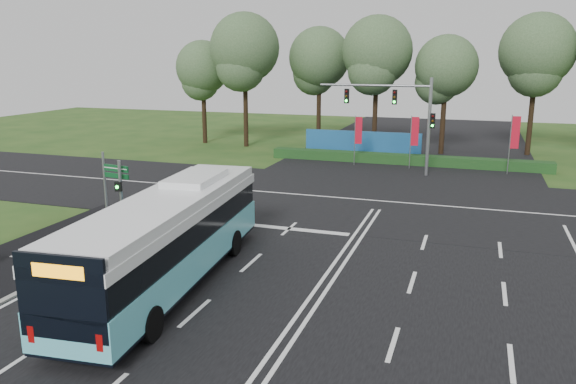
% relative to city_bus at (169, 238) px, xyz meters
% --- Properties ---
extents(ground, '(120.00, 120.00, 0.00)m').
position_rel_city_bus_xyz_m(ground, '(5.30, 3.08, -1.87)').
color(ground, '#224818').
rests_on(ground, ground).
extents(road_main, '(20.00, 120.00, 0.04)m').
position_rel_city_bus_xyz_m(road_main, '(5.30, 3.08, -1.85)').
color(road_main, black).
rests_on(road_main, ground).
extents(road_cross, '(120.00, 14.00, 0.05)m').
position_rel_city_bus_xyz_m(road_cross, '(5.30, 15.08, -1.85)').
color(road_cross, black).
rests_on(road_cross, ground).
extents(bike_path, '(5.00, 18.00, 0.06)m').
position_rel_city_bus_xyz_m(bike_path, '(-7.20, 0.08, -1.84)').
color(bike_path, black).
rests_on(bike_path, ground).
extents(kerb_strip, '(0.25, 18.00, 0.12)m').
position_rel_city_bus_xyz_m(kerb_strip, '(-4.80, 0.08, -1.81)').
color(kerb_strip, gray).
rests_on(kerb_strip, ground).
extents(city_bus, '(3.86, 13.14, 3.72)m').
position_rel_city_bus_xyz_m(city_bus, '(0.00, 0.00, 0.00)').
color(city_bus, '#5ECCDB').
rests_on(city_bus, ground).
extents(pedestrian_signal, '(0.35, 0.43, 3.79)m').
position_rel_city_bus_xyz_m(pedestrian_signal, '(-4.90, 4.09, 0.20)').
color(pedestrian_signal, gray).
rests_on(pedestrian_signal, ground).
extents(street_sign, '(1.57, 0.34, 4.06)m').
position_rel_city_bus_xyz_m(street_sign, '(-5.73, 4.50, 0.68)').
color(street_sign, gray).
rests_on(street_sign, ground).
extents(banner_flag_left, '(0.57, 0.17, 3.93)m').
position_rel_city_bus_xyz_m(banner_flag_left, '(1.72, 25.91, 0.72)').
color(banner_flag_left, gray).
rests_on(banner_flag_left, ground).
extents(banner_flag_mid, '(0.60, 0.13, 4.09)m').
position_rel_city_bus_xyz_m(banner_flag_mid, '(6.04, 25.90, 0.81)').
color(banner_flag_mid, gray).
rests_on(banner_flag_mid, ground).
extents(banner_flag_right, '(0.64, 0.17, 4.37)m').
position_rel_city_bus_xyz_m(banner_flag_right, '(13.12, 25.95, 0.98)').
color(banner_flag_right, gray).
rests_on(banner_flag_right, ground).
extents(traffic_light_gantry, '(8.41, 0.28, 7.00)m').
position_rel_city_bus_xyz_m(traffic_light_gantry, '(5.50, 23.58, 2.79)').
color(traffic_light_gantry, gray).
rests_on(traffic_light_gantry, ground).
extents(hedge, '(22.00, 1.20, 0.80)m').
position_rel_city_bus_xyz_m(hedge, '(5.30, 27.58, -1.47)').
color(hedge, '#163D18').
rests_on(hedge, ground).
extents(blue_hoarding, '(10.00, 0.30, 2.20)m').
position_rel_city_bus_xyz_m(blue_hoarding, '(1.30, 30.08, -0.77)').
color(blue_hoarding, '#1A548D').
rests_on(blue_hoarding, ground).
extents(eucalyptus_row, '(42.02, 9.96, 12.76)m').
position_rel_city_bus_xyz_m(eucalyptus_row, '(3.54, 34.09, 6.84)').
color(eucalyptus_row, black).
rests_on(eucalyptus_row, ground).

